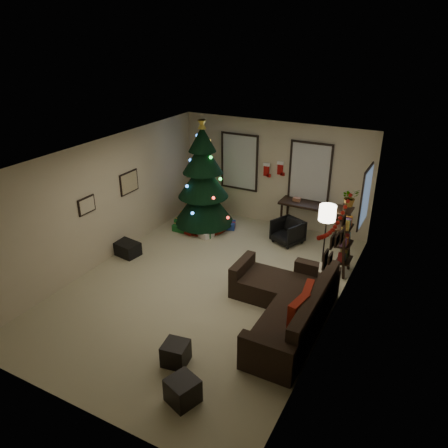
{
  "coord_description": "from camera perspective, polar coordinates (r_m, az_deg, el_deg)",
  "views": [
    {
      "loc": [
        3.82,
        -6.46,
        4.81
      ],
      "look_at": [
        0.1,
        0.6,
        1.15
      ],
      "focal_mm": 34.92,
      "sensor_mm": 36.0,
      "label": 1
    }
  ],
  "objects": [
    {
      "name": "gallery",
      "position": [
        7.28,
        14.26,
        -2.58
      ],
      "size": [
        0.03,
        1.25,
        0.54
      ],
      "color": "black",
      "rests_on": "wall_right"
    },
    {
      "name": "window_back_right",
      "position": [
        10.84,
        11.19,
        6.67
      ],
      "size": [
        1.05,
        0.06,
        1.5
      ],
      "color": "#728CB2",
      "rests_on": "wall_back"
    },
    {
      "name": "floor",
      "position": [
        8.91,
        -2.39,
        -8.04
      ],
      "size": [
        7.0,
        7.0,
        0.0
      ],
      "primitive_type": "plane",
      "color": "tan",
      "rests_on": "ground"
    },
    {
      "name": "christmas_tree",
      "position": [
        10.96,
        -2.75,
        5.32
      ],
      "size": [
        1.54,
        1.54,
        2.87
      ],
      "rotation": [
        0.0,
        0.0,
        0.11
      ],
      "color": "black",
      "rests_on": "floor"
    },
    {
      "name": "wall_right",
      "position": [
        7.45,
        14.37,
        -3.9
      ],
      "size": [
        0.0,
        7.0,
        7.0
      ],
      "primitive_type": "plane",
      "rotation": [
        1.57,
        0.0,
        -1.57
      ],
      "color": "#C1B393",
      "rests_on": "floor"
    },
    {
      "name": "wall_back",
      "position": [
        11.21,
        6.51,
        6.51
      ],
      "size": [
        5.0,
        0.0,
        5.0
      ],
      "primitive_type": "plane",
      "rotation": [
        1.57,
        0.0,
        0.0
      ],
      "color": "#C1B393",
      "rests_on": "floor"
    },
    {
      "name": "bookshelf",
      "position": [
        9.28,
        15.6,
        -1.9
      ],
      "size": [
        0.3,
        0.49,
        1.66
      ],
      "color": "black",
      "rests_on": "floor"
    },
    {
      "name": "ceiling",
      "position": [
        7.79,
        -2.74,
        8.91
      ],
      "size": [
        7.0,
        7.0,
        0.0
      ],
      "primitive_type": "plane",
      "rotation": [
        3.14,
        0.0,
        0.0
      ],
      "color": "white",
      "rests_on": "floor"
    },
    {
      "name": "stocking_right",
      "position": [
        11.07,
        7.42,
        7.28
      ],
      "size": [
        0.2,
        0.05,
        0.36
      ],
      "color": "#990F0C",
      "rests_on": "wall_back"
    },
    {
      "name": "pillow_cream",
      "position": [
        8.19,
        12.59,
        -6.7
      ],
      "size": [
        0.19,
        0.4,
        0.38
      ],
      "primitive_type": "cube",
      "rotation": [
        0.0,
        0.0,
        0.21
      ],
      "color": "beige",
      "rests_on": "sofa"
    },
    {
      "name": "window_right_wall",
      "position": [
        9.69,
        18.1,
        3.41
      ],
      "size": [
        0.06,
        0.9,
        1.3
      ],
      "color": "#728CB2",
      "rests_on": "wall_right"
    },
    {
      "name": "art_abstract",
      "position": [
        9.29,
        -17.54,
        2.35
      ],
      "size": [
        0.04,
        0.45,
        0.35
      ],
      "color": "black",
      "rests_on": "wall_left"
    },
    {
      "name": "ottoman_far",
      "position": [
        6.5,
        -5.43,
        -20.88
      ],
      "size": [
        0.51,
        0.51,
        0.38
      ],
      "primitive_type": "cube",
      "rotation": [
        0.0,
        0.0,
        -0.34
      ],
      "color": "black",
      "rests_on": "floor"
    },
    {
      "name": "desk",
      "position": [
        10.83,
        11.41,
        2.11
      ],
      "size": [
        1.57,
        0.56,
        0.85
      ],
      "color": "black",
      "rests_on": "floor"
    },
    {
      "name": "garland",
      "position": [
        7.14,
        14.43,
        0.52
      ],
      "size": [
        0.08,
        1.9,
        0.3
      ],
      "primitive_type": null,
      "color": "#A5140C",
      "rests_on": "wall_right"
    },
    {
      "name": "storage_bin",
      "position": [
        10.22,
        -12.68,
        -3.13
      ],
      "size": [
        0.66,
        0.49,
        0.3
      ],
      "primitive_type": "cube",
      "rotation": [
        0.0,
        0.0,
        -0.15
      ],
      "color": "black",
      "rests_on": "floor"
    },
    {
      "name": "art_map",
      "position": [
        10.19,
        -12.33,
        5.34
      ],
      "size": [
        0.04,
        0.6,
        0.5
      ],
      "color": "black",
      "rests_on": "wall_left"
    },
    {
      "name": "wall_front",
      "position": [
        5.94,
        -20.18,
        -12.76
      ],
      "size": [
        5.0,
        0.0,
        5.0
      ],
      "primitive_type": "plane",
      "rotation": [
        -1.57,
        0.0,
        0.0
      ],
      "color": "#C1B393",
      "rests_on": "floor"
    },
    {
      "name": "floor_lamp",
      "position": [
        8.86,
        13.33,
        0.79
      ],
      "size": [
        0.34,
        0.34,
        1.59
      ],
      "rotation": [
        0.0,
        0.0,
        0.0
      ],
      "color": "black",
      "rests_on": "floor"
    },
    {
      "name": "wall_left",
      "position": [
        9.67,
        -15.49,
        2.76
      ],
      "size": [
        0.0,
        7.0,
        7.0
      ],
      "primitive_type": "plane",
      "rotation": [
        1.57,
        0.0,
        1.57
      ],
      "color": "#C1B393",
      "rests_on": "floor"
    },
    {
      "name": "stocking_left",
      "position": [
        11.11,
        5.62,
        7.11
      ],
      "size": [
        0.2,
        0.05,
        0.36
      ],
      "color": "#990F0C",
      "rests_on": "wall_back"
    },
    {
      "name": "ottoman_near",
      "position": [
        7.07,
        -6.33,
        -16.46
      ],
      "size": [
        0.43,
        0.43,
        0.36
      ],
      "primitive_type": "cube",
      "rotation": [
        0.0,
        0.0,
        0.16
      ],
      "color": "black",
      "rests_on": "floor"
    },
    {
      "name": "pillow_red_b",
      "position": [
        7.52,
        10.85,
        -9.54
      ],
      "size": [
        0.19,
        0.49,
        0.48
      ],
      "primitive_type": "cube",
      "rotation": [
        0.0,
        0.0,
        0.13
      ],
      "color": "maroon",
      "rests_on": "sofa"
    },
    {
      "name": "pillow_red_a",
      "position": [
        7.16,
        9.71,
        -11.41
      ],
      "size": [
        0.22,
        0.52,
        0.5
      ],
      "primitive_type": "cube",
      "rotation": [
        0.0,
        0.0,
        -0.17
      ],
      "color": "maroon",
      "rests_on": "sofa"
    },
    {
      "name": "window_back_left",
      "position": [
        11.49,
        2.06,
        8.15
      ],
      "size": [
        1.05,
        0.06,
        1.5
      ],
      "color": "#728CB2",
      "rests_on": "wall_back"
    },
    {
      "name": "presents",
      "position": [
        11.18,
        -3.12,
        -0.26
      ],
      "size": [
        1.5,
        1.01,
        0.3
      ],
      "rotation": [
        0.0,
        0.0,
        -0.19
      ],
      "color": "gold",
      "rests_on": "floor"
    },
    {
      "name": "potted_plant",
      "position": [
        8.83,
        16.22,
        3.71
      ],
      "size": [
        0.56,
        0.56,
        0.47
      ],
      "primitive_type": "imported",
      "rotation": [
        0.0,
        0.0,
        0.72
      ],
      "color": "#4C4C4C",
      "rests_on": "bookshelf"
    },
    {
      "name": "desk_chair",
      "position": [
        10.54,
        8.34,
        -0.99
      ],
      "size": [
        0.75,
        0.73,
        0.59
      ],
      "primitive_type": "imported",
      "rotation": [
        0.0,
        0.0,
        -0.42
      ],
      "color": "black",
      "rests_on": "floor"
    },
    {
      "name": "sofa",
      "position": [
        7.9,
        8.33,
        -10.64
      ],
      "size": [
        1.87,
        2.71,
        0.86
      ],
      "color": "black",
      "rests_on": "floor"
    }
  ]
}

